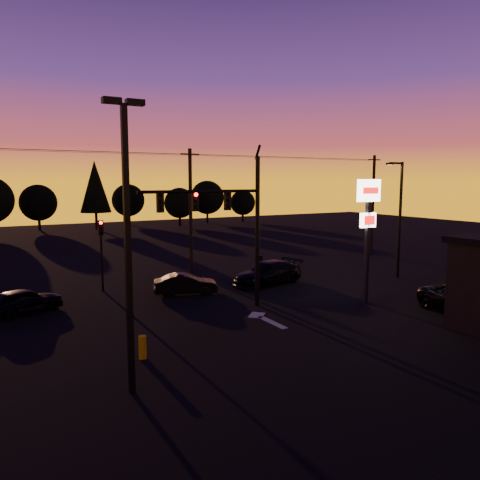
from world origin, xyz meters
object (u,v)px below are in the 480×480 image
at_px(car_mid, 186,284).
at_px(car_right, 268,273).
at_px(bollard, 143,347).
at_px(secondary_signal, 101,245).
at_px(pylon_sign, 368,214).
at_px(traffic_signal_mast, 231,216).
at_px(parking_lot_light, 127,229).
at_px(suv_parked, 469,301).
at_px(car_left, 23,301).
at_px(streetlight, 399,214).

height_order(car_mid, car_right, car_right).
bearing_deg(bollard, secondary_signal, 83.70).
xyz_separation_m(car_mid, car_right, (5.75, -0.09, 0.13)).
bearing_deg(secondary_signal, pylon_sign, -39.77).
height_order(traffic_signal_mast, parking_lot_light, parking_lot_light).
distance_m(pylon_sign, suv_parked, 6.63).
relative_size(pylon_sign, bollard, 7.64).
distance_m(secondary_signal, bollard, 12.19).
distance_m(car_right, suv_parked, 12.02).
height_order(bollard, car_left, car_left).
height_order(bollard, car_right, car_right).
distance_m(traffic_signal_mast, car_right, 7.69).
bearing_deg(traffic_signal_mast, car_mid, 100.82).
bearing_deg(traffic_signal_mast, car_right, 39.80).
height_order(secondary_signal, streetlight, streetlight).
bearing_deg(bollard, streetlight, 16.24).
xyz_separation_m(traffic_signal_mast, parking_lot_light, (-7.40, -6.99, 0.33)).
bearing_deg(parking_lot_light, traffic_signal_mast, 43.37).
bearing_deg(bollard, suv_parked, -8.85).
distance_m(streetlight, suv_parked, 10.08).
xyz_separation_m(car_right, suv_parked, (4.84, -11.00, -0.01)).
distance_m(pylon_sign, car_left, 18.59).
bearing_deg(pylon_sign, car_right, 107.99).
bearing_deg(car_mid, suv_parked, -117.74).
relative_size(streetlight, car_mid, 2.14).
xyz_separation_m(parking_lot_light, car_right, (12.35, 11.12, -4.53)).
bearing_deg(car_left, suv_parked, -142.59).
relative_size(streetlight, bollard, 8.99).
bearing_deg(pylon_sign, secondary_signal, 140.23).
xyz_separation_m(bollard, suv_parked, (16.00, -2.49, 0.29)).
bearing_deg(suv_parked, car_left, 159.64).
distance_m(car_left, car_right, 14.54).
distance_m(bollard, suv_parked, 16.20).
relative_size(secondary_signal, suv_parked, 0.83).
distance_m(pylon_sign, bollard, 14.17).
bearing_deg(traffic_signal_mast, secondary_signal, 123.19).
height_order(car_left, car_mid, car_left).
relative_size(streetlight, car_left, 2.06).
bearing_deg(pylon_sign, car_mid, 139.69).
height_order(streetlight, car_right, streetlight).
bearing_deg(car_right, car_mid, -102.98).
height_order(streetlight, car_mid, streetlight).
distance_m(traffic_signal_mast, pylon_sign, 7.52).
xyz_separation_m(car_left, car_mid, (8.78, -0.30, -0.04)).
height_order(bollard, car_mid, car_mid).
bearing_deg(bollard, car_right, 37.31).
bearing_deg(streetlight, suv_parked, -116.69).
distance_m(bollard, car_left, 9.51).
height_order(secondary_signal, car_right, secondary_signal).
bearing_deg(secondary_signal, streetlight, -17.56).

